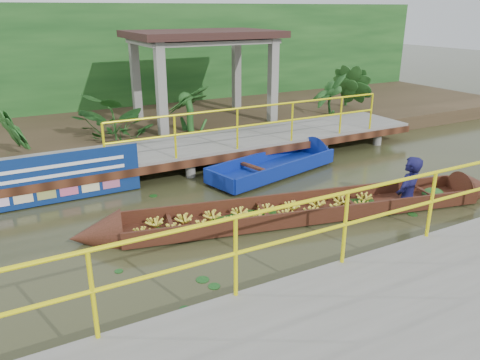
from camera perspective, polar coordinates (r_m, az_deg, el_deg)
name	(u,v)px	position (r m, az deg, el deg)	size (l,w,h in m)	color
ground	(197,229)	(8.69, -5.26, -5.99)	(80.00, 80.00, 0.00)	#2B2E17
land_strip	(102,130)	(15.44, -16.45, 5.88)	(30.00, 8.00, 0.45)	#322719
far_dock	(141,156)	(11.55, -12.01, 2.91)	(16.00, 2.06, 1.66)	slate
near_dock	(417,328)	(6.11, 20.78, -16.48)	(18.00, 2.40, 1.73)	slate
pavilion	(202,44)	(14.81, -4.59, 16.23)	(4.40, 3.00, 3.00)	slate
foliage_backdrop	(80,64)	(17.57, -18.89, 13.19)	(30.00, 0.80, 4.00)	#133C15
vendor_boat	(329,199)	(9.36, 10.85, -2.26)	(8.84, 2.68, 2.25)	#321A0D
moored_blue_boat	(298,160)	(12.11, 7.12, 2.48)	(4.13, 1.97, 0.95)	navy
blue_banner	(59,178)	(10.28, -21.25, 0.23)	(3.35, 0.04, 1.05)	navy
tropical_plants	(181,109)	(13.68, -7.25, 8.58)	(14.05, 1.05, 1.32)	#133C15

